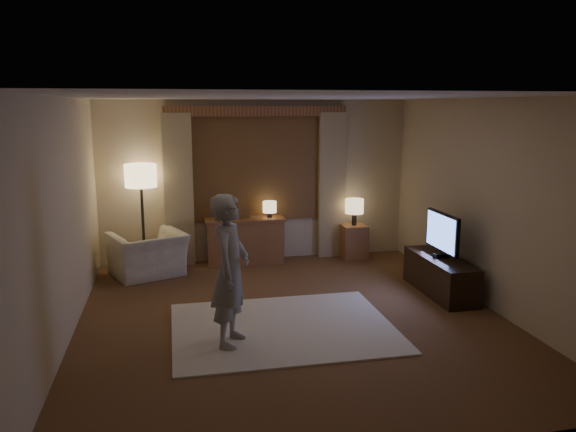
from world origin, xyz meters
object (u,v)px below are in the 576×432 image
object	(u,v)px
sideboard	(245,242)
person	(230,270)
side_table	(354,242)
tv_stand	(440,276)
armchair	(148,255)

from	to	relation	value
sideboard	person	size ratio (longest dim) A/B	0.75
side_table	tv_stand	xyz separation A→B (m)	(0.57, -1.97, -0.03)
side_table	person	world-z (taller)	person
tv_stand	person	size ratio (longest dim) A/B	0.87
armchair	side_table	xyz separation A→B (m)	(3.32, 0.34, -0.05)
side_table	person	xyz separation A→B (m)	(-2.37, -3.06, 0.54)
sideboard	side_table	world-z (taller)	sideboard
sideboard	armchair	distance (m)	1.56
side_table	tv_stand	distance (m)	2.05
armchair	person	xyz separation A→B (m)	(0.95, -2.72, 0.50)
sideboard	side_table	distance (m)	1.81
tv_stand	person	bearing A→B (deg)	-159.68
sideboard	tv_stand	world-z (taller)	sideboard
sideboard	tv_stand	size ratio (longest dim) A/B	0.86
sideboard	side_table	bearing A→B (deg)	-1.58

